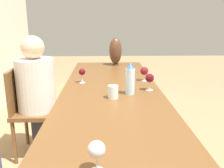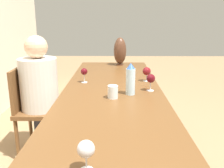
{
  "view_description": "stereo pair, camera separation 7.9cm",
  "coord_description": "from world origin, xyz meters",
  "views": [
    {
      "loc": [
        -1.75,
        0.06,
        1.36
      ],
      "look_at": [
        0.06,
        0.0,
        0.86
      ],
      "focal_mm": 40.0,
      "sensor_mm": 36.0,
      "label": 1
    },
    {
      "loc": [
        -1.75,
        -0.02,
        1.36
      ],
      "look_at": [
        0.06,
        0.0,
        0.86
      ],
      "focal_mm": 40.0,
      "sensor_mm": 36.0,
      "label": 2
    }
  ],
  "objects": [
    {
      "name": "dining_table",
      "position": [
        0.0,
        0.0,
        0.7
      ],
      "size": [
        3.04,
        0.82,
        0.76
      ],
      "color": "brown",
      "rests_on": "ground_plane"
    },
    {
      "name": "water_bottle",
      "position": [
        0.12,
        -0.14,
        0.89
      ],
      "size": [
        0.07,
        0.07,
        0.25
      ],
      "color": "silver",
      "rests_on": "dining_table"
    },
    {
      "name": "water_tumbler",
      "position": [
        0.02,
        -0.01,
        0.81
      ],
      "size": [
        0.08,
        0.08,
        0.1
      ],
      "color": "silver",
      "rests_on": "dining_table"
    },
    {
      "name": "vase",
      "position": [
        1.33,
        -0.08,
        0.94
      ],
      "size": [
        0.16,
        0.16,
        0.34
      ],
      "color": "#4C2D1E",
      "rests_on": "dining_table"
    },
    {
      "name": "wine_glass_0",
      "position": [
        0.22,
        -0.31,
        0.87
      ],
      "size": [
        0.07,
        0.07,
        0.14
      ],
      "color": "silver",
      "rests_on": "dining_table"
    },
    {
      "name": "wine_glass_2",
      "position": [
        0.53,
        -0.32,
        0.86
      ],
      "size": [
        0.08,
        0.08,
        0.13
      ],
      "color": "silver",
      "rests_on": "dining_table"
    },
    {
      "name": "wine_glass_3",
      "position": [
        0.48,
        0.26,
        0.86
      ],
      "size": [
        0.06,
        0.06,
        0.13
      ],
      "color": "silver",
      "rests_on": "dining_table"
    },
    {
      "name": "wine_glass_4",
      "position": [
        -0.89,
        0.09,
        0.86
      ],
      "size": [
        0.07,
        0.07,
        0.13
      ],
      "color": "silver",
      "rests_on": "dining_table"
    },
    {
      "name": "chair_far",
      "position": [
        0.57,
        0.78,
        0.49
      ],
      "size": [
        0.44,
        0.44,
        0.88
      ],
      "color": "brown",
      "rests_on": "ground_plane"
    },
    {
      "name": "person_far",
      "position": [
        0.57,
        0.7,
        0.64
      ],
      "size": [
        0.36,
        0.36,
        1.19
      ],
      "color": "#2D2D38",
      "rests_on": "ground_plane"
    }
  ]
}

